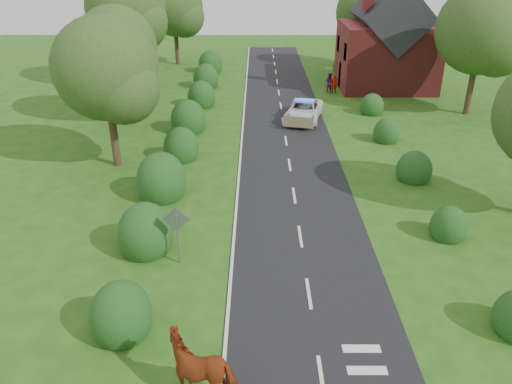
{
  "coord_description": "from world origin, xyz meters",
  "views": [
    {
      "loc": [
        -1.9,
        -14.71,
        11.38
      ],
      "look_at": [
        -1.94,
        5.79,
        1.3
      ],
      "focal_mm": 35.0,
      "sensor_mm": 36.0,
      "label": 1
    }
  ],
  "objects_px": {
    "pedestrian_red": "(334,84)",
    "police_van": "(304,111)",
    "road_sign": "(177,227)",
    "pedestrian_purple": "(329,83)",
    "cow": "(203,369)"
  },
  "relations": [
    {
      "from": "road_sign",
      "to": "pedestrian_red",
      "type": "height_order",
      "value": "road_sign"
    },
    {
      "from": "pedestrian_red",
      "to": "pedestrian_purple",
      "type": "distance_m",
      "value": 0.48
    },
    {
      "from": "police_van",
      "to": "pedestrian_red",
      "type": "bearing_deg",
      "value": 80.64
    },
    {
      "from": "pedestrian_red",
      "to": "pedestrian_purple",
      "type": "relative_size",
      "value": 0.97
    },
    {
      "from": "road_sign",
      "to": "pedestrian_purple",
      "type": "relative_size",
      "value": 1.53
    },
    {
      "from": "cow",
      "to": "pedestrian_red",
      "type": "bearing_deg",
      "value": 175.34
    },
    {
      "from": "police_van",
      "to": "road_sign",
      "type": "bearing_deg",
      "value": -95.79
    },
    {
      "from": "police_van",
      "to": "pedestrian_red",
      "type": "relative_size",
      "value": 3.39
    },
    {
      "from": "police_van",
      "to": "pedestrian_purple",
      "type": "xyz_separation_m",
      "value": [
        2.87,
        7.89,
        0.13
      ]
    },
    {
      "from": "road_sign",
      "to": "police_van",
      "type": "height_order",
      "value": "road_sign"
    },
    {
      "from": "pedestrian_red",
      "to": "police_van",
      "type": "bearing_deg",
      "value": 71.72
    },
    {
      "from": "road_sign",
      "to": "police_van",
      "type": "relative_size",
      "value": 0.46
    },
    {
      "from": "pedestrian_red",
      "to": "cow",
      "type": "bearing_deg",
      "value": 80.72
    },
    {
      "from": "road_sign",
      "to": "cow",
      "type": "height_order",
      "value": "road_sign"
    },
    {
      "from": "road_sign",
      "to": "pedestrian_purple",
      "type": "height_order",
      "value": "road_sign"
    }
  ]
}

